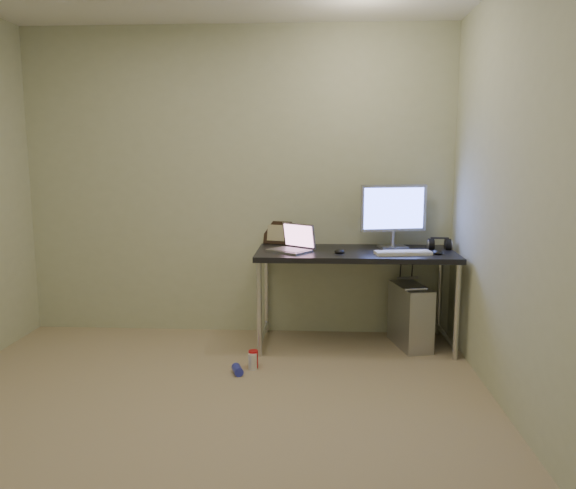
{
  "coord_description": "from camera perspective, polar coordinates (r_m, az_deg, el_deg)",
  "views": [
    {
      "loc": [
        0.66,
        -2.84,
        1.47
      ],
      "look_at": [
        0.45,
        1.07,
        0.85
      ],
      "focal_mm": 35.0,
      "sensor_mm": 36.0,
      "label": 1
    }
  ],
  "objects": [
    {
      "name": "floor",
      "position": [
        3.26,
        -9.39,
        -17.87
      ],
      "size": [
        3.5,
        3.5,
        0.0
      ],
      "primitive_type": "plane",
      "color": "tan",
      "rests_on": "ground"
    },
    {
      "name": "wall_back",
      "position": [
        4.64,
        -5.14,
        6.24
      ],
      "size": [
        3.5,
        0.02,
        2.5
      ],
      "primitive_type": "cube",
      "color": "beige",
      "rests_on": "ground"
    },
    {
      "name": "wall_right",
      "position": [
        3.05,
        24.05,
        4.11
      ],
      "size": [
        0.02,
        3.5,
        2.5
      ],
      "primitive_type": "cube",
      "color": "beige",
      "rests_on": "ground"
    },
    {
      "name": "desk",
      "position": [
        4.34,
        6.85,
        -1.72
      ],
      "size": [
        1.51,
        0.66,
        0.75
      ],
      "color": "black",
      "rests_on": "ground"
    },
    {
      "name": "tower_computer",
      "position": [
        4.49,
        12.32,
        -7.09
      ],
      "size": [
        0.3,
        0.5,
        0.51
      ],
      "rotation": [
        0.0,
        0.0,
        0.23
      ],
      "color": "#A4A4A9",
      "rests_on": "ground"
    },
    {
      "name": "cable_a",
      "position": [
        4.71,
        11.24,
        -4.31
      ],
      "size": [
        0.01,
        0.16,
        0.69
      ],
      "primitive_type": "cylinder",
      "rotation": [
        0.21,
        0.0,
        0.0
      ],
      "color": "black",
      "rests_on": "ground"
    },
    {
      "name": "cable_b",
      "position": [
        4.71,
        12.35,
        -4.6
      ],
      "size": [
        0.02,
        0.11,
        0.71
      ],
      "primitive_type": "cylinder",
      "rotation": [
        0.14,
        0.0,
        0.09
      ],
      "color": "black",
      "rests_on": "ground"
    },
    {
      "name": "can_red",
      "position": [
        4.02,
        -3.55,
        -11.54
      ],
      "size": [
        0.09,
        0.09,
        0.12
      ],
      "primitive_type": "cylinder",
      "rotation": [
        0.0,
        0.0,
        -0.32
      ],
      "color": "red",
      "rests_on": "ground"
    },
    {
      "name": "can_white",
      "position": [
        3.99,
        -3.62,
        -11.79
      ],
      "size": [
        0.07,
        0.07,
        0.11
      ],
      "primitive_type": "cylinder",
      "rotation": [
        0.0,
        0.0,
        0.2
      ],
      "color": "white",
      "rests_on": "ground"
    },
    {
      "name": "can_blue",
      "position": [
        3.92,
        -5.16,
        -12.56
      ],
      "size": [
        0.1,
        0.13,
        0.06
      ],
      "primitive_type": "cylinder",
      "rotation": [
        1.57,
        0.0,
        0.35
      ],
      "color": "#2C34C6",
      "rests_on": "ground"
    },
    {
      "name": "laptop",
      "position": [
        4.29,
        0.51,
        -0.02
      ],
      "size": [
        0.39,
        0.37,
        0.21
      ],
      "rotation": [
        0.0,
        0.0,
        -0.63
      ],
      "color": "#A5A6AC",
      "rests_on": "desk"
    },
    {
      "name": "monitor",
      "position": [
        4.49,
        10.69,
        3.36
      ],
      "size": [
        0.53,
        0.2,
        0.5
      ],
      "rotation": [
        0.0,
        0.0,
        0.23
      ],
      "color": "#A5A6AC",
      "rests_on": "desk"
    },
    {
      "name": "keyboard",
      "position": [
        4.23,
        11.6,
        -0.83
      ],
      "size": [
        0.43,
        0.19,
        0.02
      ],
      "primitive_type": "cube",
      "rotation": [
        0.0,
        0.0,
        0.15
      ],
      "color": "white",
      "rests_on": "desk"
    },
    {
      "name": "mouse_right",
      "position": [
        4.3,
        14.94,
        -0.66
      ],
      "size": [
        0.08,
        0.13,
        0.04
      ],
      "primitive_type": "ellipsoid",
      "rotation": [
        0.0,
        0.0,
        -0.05
      ],
      "color": "black",
      "rests_on": "desk"
    },
    {
      "name": "mouse_left",
      "position": [
        4.22,
        5.24,
        -0.58
      ],
      "size": [
        0.1,
        0.13,
        0.04
      ],
      "primitive_type": "ellipsoid",
      "rotation": [
        0.0,
        0.0,
        -0.17
      ],
      "color": "black",
      "rests_on": "desk"
    },
    {
      "name": "headphones",
      "position": [
        4.53,
        15.12,
        -0.06
      ],
      "size": [
        0.18,
        0.11,
        0.12
      ],
      "rotation": [
        0.0,
        0.0,
        -0.05
      ],
      "color": "black",
      "rests_on": "desk"
    },
    {
      "name": "picture_frame",
      "position": [
        4.62,
        -1.06,
        1.2
      ],
      "size": [
        0.24,
        0.14,
        0.19
      ],
      "primitive_type": "cube",
      "rotation": [
        -0.21,
        0.0,
        -0.31
      ],
      "color": "black",
      "rests_on": "desk"
    },
    {
      "name": "webcam",
      "position": [
        4.58,
        1.19,
        1.01
      ],
      "size": [
        0.04,
        0.04,
        0.12
      ],
      "rotation": [
        0.0,
        0.0,
        0.23
      ],
      "color": "silver",
      "rests_on": "desk"
    }
  ]
}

